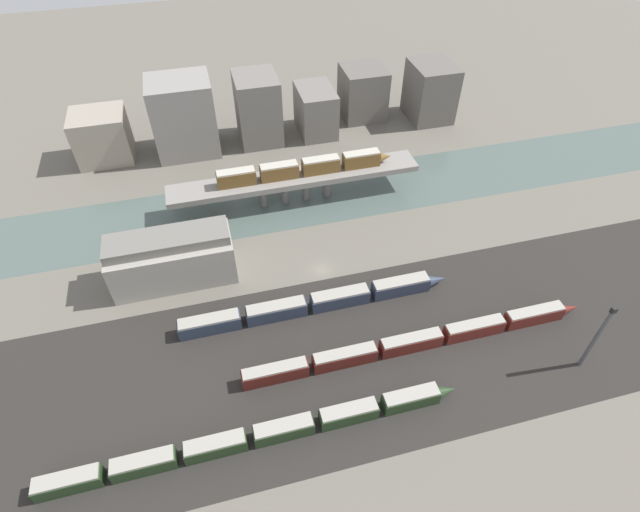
{
  "coord_description": "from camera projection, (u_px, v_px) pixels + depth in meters",
  "views": [
    {
      "loc": [
        -20.48,
        -76.86,
        82.35
      ],
      "look_at": [
        0.0,
        1.5,
        3.14
      ],
      "focal_mm": 28.0,
      "sensor_mm": 36.0,
      "label": 1
    }
  ],
  "objects": [
    {
      "name": "ground_plane",
      "position": [
        322.0,
        270.0,
        114.44
      ],
      "size": [
        400.0,
        400.0,
        0.0
      ],
      "primitive_type": "plane",
      "color": "#666056"
    },
    {
      "name": "city_block_right",
      "position": [
        316.0,
        111.0,
        153.63
      ],
      "size": [
        10.77,
        15.6,
        14.01
      ],
      "primitive_type": "cube",
      "color": "slate",
      "rests_on": "ground"
    },
    {
      "name": "train_yard_near",
      "position": [
        258.0,
        436.0,
        84.26
      ],
      "size": [
        72.04,
        2.88,
        3.4
      ],
      "color": "#23381E",
      "rests_on": "ground"
    },
    {
      "name": "train_on_bridge",
      "position": [
        305.0,
        168.0,
        126.71
      ],
      "size": [
        45.64,
        3.08,
        4.05
      ],
      "color": "brown",
      "rests_on": "bridge"
    },
    {
      "name": "river_water",
      "position": [
        296.0,
        200.0,
        133.11
      ],
      "size": [
        320.0,
        22.95,
        0.01
      ],
      "primitive_type": "cube",
      "color": "#4C5B56",
      "rests_on": "ground"
    },
    {
      "name": "city_block_center",
      "position": [
        258.0,
        109.0,
        148.36
      ],
      "size": [
        12.35,
        14.72,
        20.02
      ],
      "primitive_type": "cube",
      "color": "slate",
      "rests_on": "ground"
    },
    {
      "name": "warehouse_building",
      "position": [
        172.0,
        258.0,
        108.81
      ],
      "size": [
        26.5,
        10.91,
        12.47
      ],
      "color": "#9E998E",
      "rests_on": "ground"
    },
    {
      "name": "city_block_tall",
      "position": [
        430.0,
        91.0,
        158.98
      ],
      "size": [
        12.88,
        15.23,
        17.54
      ],
      "primitive_type": "cube",
      "color": "#605B56",
      "rests_on": "ground"
    },
    {
      "name": "city_block_far_right",
      "position": [
        363.0,
        93.0,
        160.05
      ],
      "size": [
        13.29,
        13.44,
        15.97
      ],
      "primitive_type": "cube",
      "color": "#605B56",
      "rests_on": "ground"
    },
    {
      "name": "signal_tower",
      "position": [
        596.0,
        337.0,
        90.41
      ],
      "size": [
        1.0,
        0.75,
        16.89
      ],
      "color": "#4C4C51",
      "rests_on": "ground"
    },
    {
      "name": "railbed_yard",
      "position": [
        353.0,
        355.0,
        97.84
      ],
      "size": [
        280.0,
        42.0,
        0.01
      ],
      "primitive_type": "cube",
      "color": "#282623",
      "rests_on": "ground"
    },
    {
      "name": "city_block_far_left",
      "position": [
        102.0,
        136.0,
        142.85
      ],
      "size": [
        14.92,
        13.35,
        14.08
      ],
      "primitive_type": "cube",
      "color": "gray",
      "rests_on": "ground"
    },
    {
      "name": "city_block_left",
      "position": [
        184.0,
        117.0,
        143.06
      ],
      "size": [
        17.57,
        14.71,
        21.9
      ],
      "primitive_type": "cube",
      "color": "gray",
      "rests_on": "ground"
    },
    {
      "name": "train_yard_mid",
      "position": [
        418.0,
        341.0,
        98.08
      ],
      "size": [
        71.24,
        2.64,
        3.58
      ],
      "color": "#5B1E19",
      "rests_on": "ground"
    },
    {
      "name": "train_yard_far",
      "position": [
        316.0,
        303.0,
        105.07
      ],
      "size": [
        58.35,
        3.13,
        3.67
      ],
      "color": "#2D384C",
      "rests_on": "ground"
    },
    {
      "name": "bridge",
      "position": [
        295.0,
        180.0,
        128.48
      ],
      "size": [
        64.95,
        8.14,
        7.86
      ],
      "color": "gray",
      "rests_on": "ground"
    }
  ]
}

